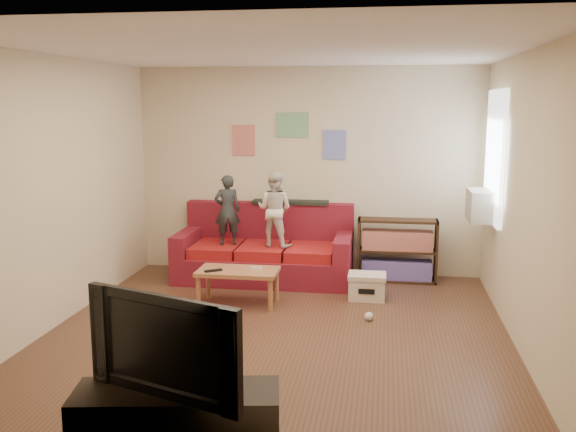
# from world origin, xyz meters

# --- Properties ---
(room_shell) EXTENTS (4.52, 5.02, 2.72)m
(room_shell) POSITION_xyz_m (0.00, 0.00, 1.35)
(room_shell) COLOR brown
(room_shell) RESTS_ON ground
(sofa) EXTENTS (2.21, 1.02, 0.97)m
(sofa) POSITION_xyz_m (-0.49, 2.08, 0.33)
(sofa) COLOR maroon
(sofa) RESTS_ON ground
(child_a) EXTENTS (0.37, 0.30, 0.89)m
(child_a) POSITION_xyz_m (-0.94, 1.90, 0.91)
(child_a) COLOR #262C2F
(child_a) RESTS_ON sofa
(child_b) EXTENTS (0.53, 0.46, 0.94)m
(child_b) POSITION_xyz_m (-0.34, 1.90, 0.93)
(child_b) COLOR silver
(child_b) RESTS_ON sofa
(coffee_table) EXTENTS (0.89, 0.49, 0.40)m
(coffee_table) POSITION_xyz_m (-0.59, 0.94, 0.34)
(coffee_table) COLOR #AE6C44
(coffee_table) RESTS_ON ground
(remote) EXTENTS (0.19, 0.15, 0.02)m
(remote) POSITION_xyz_m (-0.84, 0.82, 0.41)
(remote) COLOR black
(remote) RESTS_ON coffee_table
(game_controller) EXTENTS (0.13, 0.04, 0.03)m
(game_controller) POSITION_xyz_m (-0.39, 0.99, 0.42)
(game_controller) COLOR silver
(game_controller) RESTS_ON coffee_table
(bookshelf) EXTENTS (0.99, 0.30, 0.79)m
(bookshelf) POSITION_xyz_m (1.18, 2.20, 0.35)
(bookshelf) COLOR #301E10
(bookshelf) RESTS_ON ground
(window) EXTENTS (0.04, 1.08, 1.48)m
(window) POSITION_xyz_m (2.22, 1.65, 1.64)
(window) COLOR white
(window) RESTS_ON room_shell
(ac_unit) EXTENTS (0.28, 0.55, 0.35)m
(ac_unit) POSITION_xyz_m (2.10, 1.65, 1.08)
(ac_unit) COLOR #B7B2A3
(ac_unit) RESTS_ON window
(artwork_left) EXTENTS (0.30, 0.01, 0.40)m
(artwork_left) POSITION_xyz_m (-0.85, 2.48, 1.75)
(artwork_left) COLOR #D87266
(artwork_left) RESTS_ON room_shell
(artwork_center) EXTENTS (0.42, 0.01, 0.32)m
(artwork_center) POSITION_xyz_m (-0.20, 2.48, 1.95)
(artwork_center) COLOR #72B27F
(artwork_center) RESTS_ON room_shell
(artwork_right) EXTENTS (0.30, 0.01, 0.38)m
(artwork_right) POSITION_xyz_m (0.35, 2.48, 1.70)
(artwork_right) COLOR #727FCC
(artwork_right) RESTS_ON room_shell
(file_box) EXTENTS (0.43, 0.33, 0.30)m
(file_box) POSITION_xyz_m (0.83, 1.36, 0.15)
(file_box) COLOR beige
(file_box) RESTS_ON ground
(tv_stand) EXTENTS (1.33, 0.64, 0.48)m
(tv_stand) POSITION_xyz_m (-0.24, -2.25, 0.24)
(tv_stand) COLOR black
(tv_stand) RESTS_ON ground
(television) EXTENTS (1.10, 0.53, 0.64)m
(television) POSITION_xyz_m (-0.24, -2.25, 0.80)
(television) COLOR black
(television) RESTS_ON tv_stand
(tissue) EXTENTS (0.09, 0.09, 0.09)m
(tissue) POSITION_xyz_m (0.88, 0.61, 0.05)
(tissue) COLOR silver
(tissue) RESTS_ON ground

